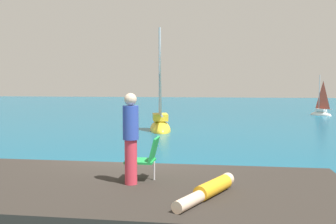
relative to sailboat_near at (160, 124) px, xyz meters
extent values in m
plane|color=#0F5675|center=(1.93, -12.55, -0.37)|extent=(160.00, 160.00, 0.00)
cube|color=#2D2823|center=(2.38, -15.65, 0.10)|extent=(8.04, 3.82, 0.94)
cube|color=#2C2922|center=(0.47, -13.48, -0.37)|extent=(1.09, 0.87, 0.68)
cube|color=#2A261E|center=(5.87, -13.99, -0.37)|extent=(1.38, 1.72, 1.03)
ellipsoid|color=yellow|center=(-0.01, 0.02, -0.37)|extent=(2.09, 3.79, 1.24)
cube|color=yellow|center=(-0.01, 0.02, 0.45)|extent=(1.23, 1.74, 0.40)
cylinder|color=#B7B7BC|center=(-0.09, 0.35, 3.05)|extent=(0.13, 0.13, 5.61)
cylinder|color=#B2B2B7|center=(0.19, -0.74, 0.64)|extent=(0.66, 2.20, 0.11)
pyramid|color=silver|center=(0.07, -0.26, 2.83)|extent=(0.51, 1.76, 4.27)
ellipsoid|color=white|center=(12.32, 13.86, -0.37)|extent=(1.98, 2.08, 0.74)
cube|color=white|center=(12.32, 13.86, 0.12)|extent=(1.01, 1.04, 0.24)
cylinder|color=#B7B7BC|center=(12.19, 14.01, 1.67)|extent=(0.08, 0.08, 3.35)
cylinder|color=#B2B2B7|center=(12.64, 13.52, 0.23)|extent=(0.95, 1.04, 0.06)
pyramid|color=#DB4C38|center=(12.44, 13.74, 1.54)|extent=(0.75, 0.82, 2.54)
cylinder|color=gold|center=(3.97, -16.08, 0.69)|extent=(0.58, 0.92, 0.24)
cylinder|color=beige|center=(3.66, -16.76, 0.66)|extent=(0.45, 0.71, 0.18)
sphere|color=beige|center=(4.19, -15.58, 0.71)|extent=(0.22, 0.22, 0.22)
cylinder|color=#DB384C|center=(2.49, -15.67, 0.97)|extent=(0.22, 0.22, 0.80)
cylinder|color=#334CB2|center=(2.49, -15.67, 1.67)|extent=(0.28, 0.28, 0.60)
sphere|color=beige|center=(2.49, -15.67, 2.08)|extent=(0.22, 0.22, 0.22)
cube|color=green|center=(2.57, -15.32, 0.92)|extent=(0.53, 0.49, 0.04)
cube|color=green|center=(2.83, -15.31, 1.15)|extent=(0.16, 0.48, 0.45)
cylinder|color=silver|center=(2.37, -15.33, 0.75)|extent=(0.04, 0.04, 0.35)
cylinder|color=silver|center=(2.83, -15.31, 0.75)|extent=(0.04, 0.04, 0.35)
camera|label=1|loc=(4.24, -21.98, 2.31)|focal=39.76mm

